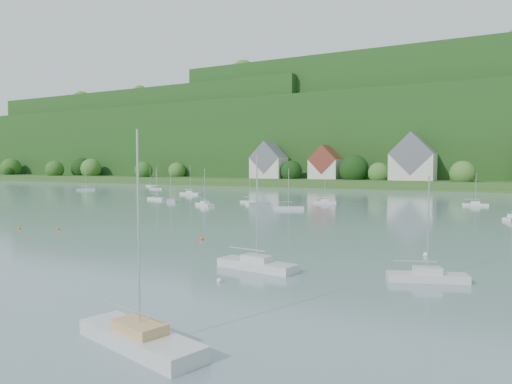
% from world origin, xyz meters
% --- Properties ---
extents(far_shore_strip, '(600.00, 60.00, 3.00)m').
position_xyz_m(far_shore_strip, '(0.00, 200.00, 1.50)').
color(far_shore_strip, '#28501E').
rests_on(far_shore_strip, ground).
extents(forested_ridge, '(620.00, 181.22, 69.89)m').
position_xyz_m(forested_ridge, '(0.39, 268.57, 22.89)').
color(forested_ridge, '#144014').
rests_on(forested_ridge, ground).
extents(village_building_0, '(14.00, 10.40, 16.00)m').
position_xyz_m(village_building_0, '(-55.00, 187.00, 9.51)').
color(village_building_0, beige).
rests_on(village_building_0, far_shore_strip).
extents(village_building_1, '(12.00, 9.36, 14.00)m').
position_xyz_m(village_building_1, '(-30.00, 189.00, 8.75)').
color(village_building_1, beige).
rests_on(village_building_1, far_shore_strip).
extents(village_building_2, '(16.00, 11.44, 18.00)m').
position_xyz_m(village_building_2, '(5.00, 188.00, 10.27)').
color(village_building_2, beige).
rests_on(village_building_2, far_shore_strip).
extents(near_sailboat_2, '(7.95, 4.00, 10.33)m').
position_xyz_m(near_sailboat_2, '(22.62, 18.79, 0.51)').
color(near_sailboat_2, silver).
rests_on(near_sailboat_2, ground).
extents(near_sailboat_3, '(6.03, 3.54, 7.87)m').
position_xyz_m(near_sailboat_3, '(32.60, 38.97, 0.43)').
color(near_sailboat_3, silver).
rests_on(near_sailboat_3, ground).
extents(near_sailboat_4, '(7.26, 2.98, 9.52)m').
position_xyz_m(near_sailboat_4, '(19.47, 36.46, 0.48)').
color(near_sailboat_4, silver).
rests_on(near_sailboat_4, ground).
extents(mooring_buoy_1, '(0.40, 0.40, 0.40)m').
position_xyz_m(mooring_buoy_1, '(19.04, 31.36, 0.00)').
color(mooring_buoy_1, silver).
rests_on(mooring_buoy_1, ground).
extents(mooring_buoy_2, '(0.48, 0.48, 0.48)m').
position_xyz_m(mooring_buoy_2, '(6.48, 47.21, 0.00)').
color(mooring_buoy_2, '#FA6002').
rests_on(mooring_buoy_2, ground).
extents(mooring_buoy_3, '(0.38, 0.38, 0.38)m').
position_xyz_m(mooring_buoy_3, '(-20.72, 43.40, 0.00)').
color(mooring_buoy_3, '#FA6002').
rests_on(mooring_buoy_3, ground).
extents(mooring_buoy_4, '(0.51, 0.51, 0.51)m').
position_xyz_m(mooring_buoy_4, '(30.94, 49.19, 0.00)').
color(mooring_buoy_4, silver).
rests_on(mooring_buoy_4, ground).
extents(mooring_buoy_5, '(0.43, 0.43, 0.43)m').
position_xyz_m(mooring_buoy_5, '(-15.51, 45.43, 0.00)').
color(mooring_buoy_5, '#FA6002').
rests_on(mooring_buoy_5, ground).
extents(far_sailboat_cluster, '(204.70, 69.81, 8.71)m').
position_xyz_m(far_sailboat_cluster, '(-4.65, 113.35, 0.38)').
color(far_sailboat_cluster, silver).
rests_on(far_sailboat_cluster, ground).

